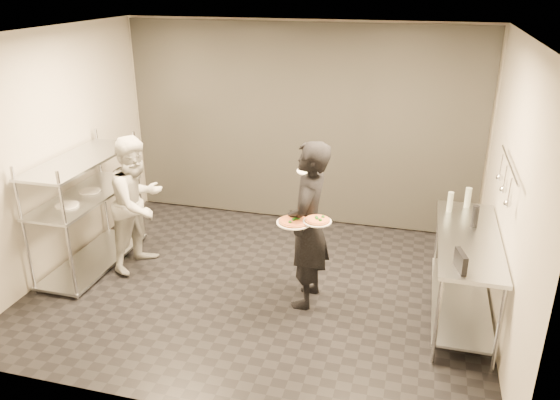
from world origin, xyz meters
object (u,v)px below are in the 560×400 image
(bottle_green, at_px, (450,202))
(bottle_clear, at_px, (468,198))
(waiter, at_px, (308,226))
(pizza_plate_near, at_px, (294,222))
(salad_plate, at_px, (310,169))
(chef, at_px, (138,203))
(pizza_plate_far, at_px, (317,220))
(pos_monitor, at_px, (461,261))
(prep_counter, at_px, (466,262))
(bottle_dark, at_px, (475,217))
(pass_rack, at_px, (87,206))

(bottle_green, relative_size, bottle_clear, 0.98)
(waiter, xyz_separation_m, pizza_plate_near, (-0.09, -0.24, 0.14))
(salad_plate, height_order, bottle_clear, salad_plate)
(chef, xyz_separation_m, bottle_clear, (3.74, 0.62, 0.21))
(pizza_plate_far, height_order, salad_plate, salad_plate)
(waiter, relative_size, pos_monitor, 7.61)
(pizza_plate_near, height_order, salad_plate, salad_plate)
(waiter, bearing_deg, pizza_plate_near, -18.82)
(salad_plate, bearing_deg, pizza_plate_near, -92.97)
(waiter, distance_m, salad_plate, 0.61)
(pizza_plate_near, xyz_separation_m, bottle_green, (1.51, 0.98, -0.02))
(bottle_clear, bearing_deg, prep_counter, -90.63)
(chef, bearing_deg, pizza_plate_far, -89.67)
(pizza_plate_far, bearing_deg, bottle_green, 36.70)
(bottle_dark, bearing_deg, bottle_clear, 94.63)
(prep_counter, relative_size, bottle_dark, 7.68)
(salad_plate, bearing_deg, bottle_clear, 18.81)
(bottle_green, distance_m, bottle_clear, 0.26)
(chef, bearing_deg, pass_rack, 116.65)
(prep_counter, relative_size, waiter, 0.99)
(waiter, relative_size, bottle_green, 8.13)
(pizza_plate_near, xyz_separation_m, pos_monitor, (1.58, -0.34, -0.04))
(waiter, distance_m, bottle_clear, 1.86)
(pos_monitor, distance_m, bottle_green, 1.32)
(pass_rack, relative_size, chef, 0.98)
(bottle_dark, bearing_deg, bottle_green, 123.12)
(pass_rack, distance_m, bottle_clear, 4.41)
(pass_rack, xyz_separation_m, bottle_green, (4.15, 0.60, 0.26))
(salad_plate, relative_size, bottle_green, 1.26)
(chef, relative_size, pizza_plate_far, 5.76)
(bottle_dark, bearing_deg, pass_rack, -176.88)
(pos_monitor, relative_size, bottle_dark, 1.02)
(chef, xyz_separation_m, salad_plate, (2.06, 0.05, 0.59))
(bottle_green, bearing_deg, pizza_plate_near, -147.06)
(chef, relative_size, bottle_green, 7.34)
(prep_counter, xyz_separation_m, pizza_plate_near, (-1.70, -0.38, 0.42))
(pos_monitor, bearing_deg, pizza_plate_near, 152.81)
(bottle_green, height_order, bottle_dark, bottle_dark)
(pos_monitor, distance_m, bottle_clear, 1.49)
(chef, distance_m, pizza_plate_far, 2.33)
(pos_monitor, bearing_deg, salad_plate, 134.20)
(pos_monitor, bearing_deg, bottle_green, 77.64)
(salad_plate, bearing_deg, waiter, -79.62)
(waiter, height_order, bottle_clear, waiter)
(chef, height_order, bottle_green, chef)
(bottle_green, xyz_separation_m, bottle_dark, (0.24, -0.36, 0.01))
(pizza_plate_near, distance_m, bottle_dark, 1.86)
(pos_monitor, bearing_deg, bottle_dark, 64.68)
(salad_plate, distance_m, pos_monitor, 1.84)
(prep_counter, height_order, salad_plate, salad_plate)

